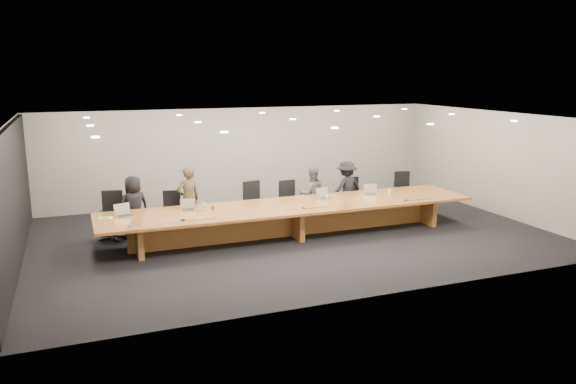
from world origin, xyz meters
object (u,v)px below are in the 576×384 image
paper_cup_near (327,197)px  chair_left (172,212)px  mic_center (304,208)px  person_c (312,194)px  person_a (134,206)px  laptop_b (188,205)px  paper_cup_far (389,192)px  chair_mid_left (256,203)px  person_d (347,189)px  water_bottle (204,206)px  chair_far_right (404,190)px  laptop_e (371,189)px  mic_right (406,200)px  conference_table (293,214)px  chair_far_left (112,215)px  person_b (188,199)px  mic_left (183,220)px  chair_mid_right (290,201)px  chair_right (355,196)px  amber_mug (213,208)px  laptop_a (124,210)px

paper_cup_near → chair_left: bearing=163.7°
mic_center → person_c: bearing=60.1°
person_a → laptop_b: person_a is taller
paper_cup_far → mic_center: bearing=-165.7°
chair_mid_left → laptop_b: size_ratio=3.38×
person_d → laptop_b: (-4.47, -0.88, 0.13)m
laptop_b → water_bottle: bearing=-13.6°
chair_mid_left → chair_far_right: (4.48, 0.12, -0.03)m
chair_left → laptop_b: chair_left is taller
laptop_e → mic_right: size_ratio=2.71×
conference_table → mic_right: bearing=-12.1°
person_a → person_c: bearing=159.7°
chair_far_left → chair_left: 1.39m
person_b → paper_cup_near: person_b is taller
paper_cup_near → water_bottle: bearing=-178.6°
paper_cup_far → mic_center: size_ratio=0.97×
mic_center → chair_left: bearing=147.1°
laptop_e → chair_left: bearing=-171.2°
chair_left → mic_left: (-0.06, -1.84, 0.26)m
conference_table → chair_mid_right: size_ratio=8.35×
mic_center → mic_right: bearing=-3.5°
chair_right → laptop_e: bearing=-101.1°
person_d → mic_center: 2.54m
laptop_e → conference_table: bearing=-151.4°
conference_table → person_c: person_c is taller
amber_mug → mic_left: size_ratio=0.69×
amber_mug → paper_cup_far: (4.67, 0.05, 0.01)m
chair_mid_right → laptop_a: size_ratio=3.03×
laptop_e → paper_cup_near: (-1.27, -0.05, -0.09)m
mic_left → chair_left: bearing=88.1°
chair_mid_right → mic_right: bearing=-41.5°
chair_mid_left → paper_cup_near: bearing=-43.5°
conference_table → chair_far_left: chair_far_left is taller
laptop_b → amber_mug: bearing=-4.4°
conference_table → person_c: 1.52m
conference_table → paper_cup_near: 1.10m
chair_mid_right → mic_left: bearing=-153.8°
person_b → mic_center: person_b is taller
water_bottle → person_d: bearing=13.8°
person_c → paper_cup_far: (1.79, -0.88, 0.09)m
chair_right → paper_cup_far: (0.42, -1.06, 0.29)m
laptop_a → amber_mug: 1.94m
chair_far_left → paper_cup_far: size_ratio=11.00×
chair_far_left → person_b: size_ratio=0.70×
chair_far_left → laptop_e: 6.39m
mic_left → mic_right: mic_left is taller
water_bottle → mic_right: 4.90m
paper_cup_near → mic_right: paper_cup_near is taller
laptop_b → mic_right: size_ratio=2.67×
laptop_e → mic_left: (-4.99, -0.82, -0.12)m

